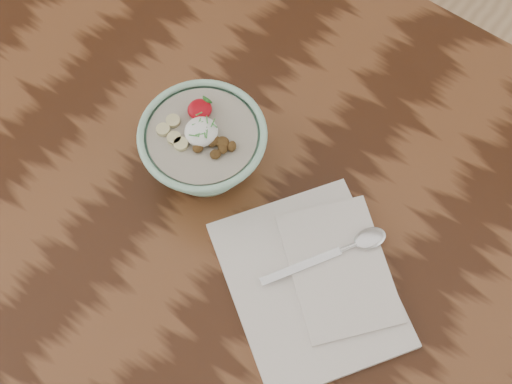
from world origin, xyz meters
TOP-DOWN VIEW (x-y plane):
  - table at (0.00, 0.00)cm, footprint 160.00×90.00cm
  - breakfast_bowl at (4.87, -3.03)cm, footprint 18.26×18.26cm
  - napkin at (28.47, -8.36)cm, footprint 34.23×32.81cm
  - spoon at (29.93, -1.40)cm, footprint 11.85×17.57cm

SIDE VIEW (x-z plane):
  - table at x=0.00cm, z-range 28.20..103.20cm
  - napkin at x=28.47cm, z-range 74.87..76.51cm
  - spoon at x=29.93cm, z-range 76.56..77.57cm
  - breakfast_bowl at x=4.87cm, z-range 75.13..87.17cm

